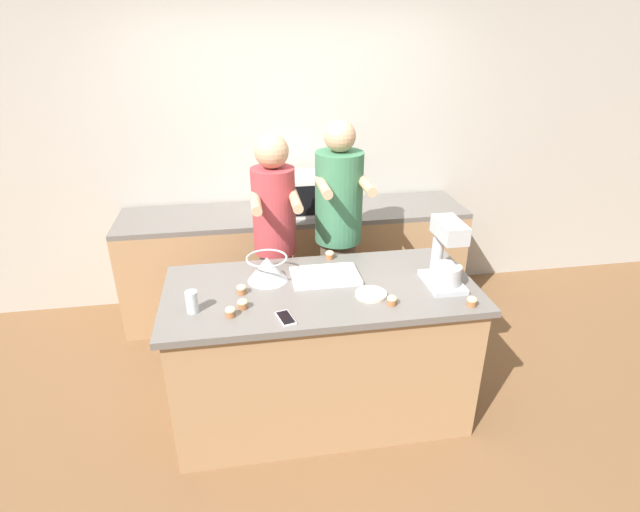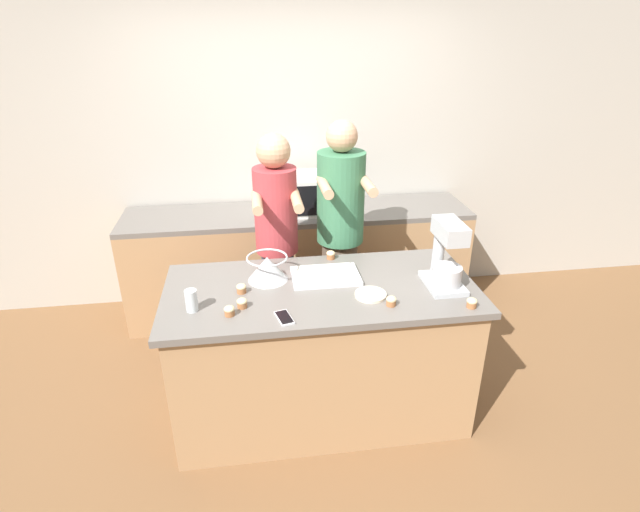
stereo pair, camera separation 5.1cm
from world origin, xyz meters
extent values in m
plane|color=brown|center=(0.00, 0.00, 0.00)|extent=(16.00, 16.00, 0.00)
cube|color=#B2ADA3|center=(0.00, 1.64, 1.35)|extent=(10.00, 0.06, 2.70)
cube|color=#A87F56|center=(0.00, 0.00, 0.43)|extent=(1.74, 0.79, 0.86)
cube|color=#66605B|center=(0.00, 0.00, 0.88)|extent=(1.81, 0.84, 0.04)
cube|color=#A87F56|center=(0.00, 1.29, 0.43)|extent=(2.80, 0.60, 0.86)
cube|color=#66605B|center=(0.00, 1.29, 0.88)|extent=(2.80, 0.60, 0.04)
cylinder|color=#33384C|center=(-0.21, 0.64, 0.43)|extent=(0.23, 0.23, 0.86)
cylinder|color=#A8383D|center=(-0.21, 0.64, 1.15)|extent=(0.29, 0.29, 0.58)
sphere|color=tan|center=(-0.21, 0.64, 1.56)|extent=(0.22, 0.22, 0.22)
cylinder|color=tan|center=(-0.33, 0.47, 1.28)|extent=(0.06, 0.34, 0.06)
cylinder|color=tan|center=(-0.09, 0.47, 1.28)|extent=(0.06, 0.34, 0.06)
cylinder|color=brown|center=(0.23, 0.64, 0.46)|extent=(0.25, 0.25, 0.91)
cylinder|color=#38704C|center=(0.23, 0.64, 1.22)|extent=(0.32, 0.32, 0.62)
sphere|color=tan|center=(0.23, 0.64, 1.64)|extent=(0.21, 0.21, 0.21)
cylinder|color=tan|center=(0.09, 0.47, 1.36)|extent=(0.06, 0.34, 0.06)
cylinder|color=tan|center=(0.36, 0.47, 1.36)|extent=(0.06, 0.34, 0.06)
cube|color=#B2B7BC|center=(0.71, -0.08, 0.92)|extent=(0.20, 0.30, 0.03)
cylinder|color=#B2B7BC|center=(0.71, 0.03, 1.07)|extent=(0.07, 0.07, 0.27)
cube|color=#B2B7BC|center=(0.71, -0.10, 1.26)|extent=(0.13, 0.26, 0.10)
cylinder|color=#BCBCC1|center=(0.71, -0.12, 0.99)|extent=(0.17, 0.17, 0.11)
cone|color=#BCBCC1|center=(-0.30, 0.14, 0.98)|extent=(0.24, 0.24, 0.15)
torus|color=#BCBCC1|center=(-0.30, 0.14, 1.05)|extent=(0.24, 0.24, 0.01)
cube|color=silver|center=(0.04, 0.11, 0.92)|extent=(0.40, 0.27, 0.02)
cube|color=white|center=(0.04, 0.11, 0.94)|extent=(0.33, 0.22, 0.02)
cube|color=silver|center=(0.03, 1.29, 1.05)|extent=(0.48, 0.38, 0.30)
cube|color=black|center=(-0.01, 1.10, 1.05)|extent=(0.33, 0.01, 0.24)
cube|color=#2D2D2D|center=(0.20, 1.10, 1.05)|extent=(0.10, 0.01, 0.24)
cube|color=silver|center=(-0.24, -0.31, 0.91)|extent=(0.10, 0.16, 0.01)
cube|color=black|center=(-0.24, -0.31, 0.92)|extent=(0.09, 0.14, 0.00)
cylinder|color=silver|center=(-0.72, -0.15, 0.97)|extent=(0.06, 0.06, 0.12)
cylinder|color=beige|center=(0.26, -0.14, 0.91)|extent=(0.18, 0.18, 0.02)
cylinder|color=#9E6038|center=(0.77, -0.34, 0.92)|extent=(0.05, 0.05, 0.03)
ellipsoid|color=beige|center=(0.77, -0.34, 0.94)|extent=(0.06, 0.06, 0.03)
cylinder|color=#9E6038|center=(-0.45, -0.16, 0.92)|extent=(0.05, 0.05, 0.03)
ellipsoid|color=beige|center=(-0.45, -0.16, 0.94)|extent=(0.06, 0.06, 0.03)
cylinder|color=#9E6038|center=(-0.46, 0.00, 0.92)|extent=(0.05, 0.05, 0.03)
ellipsoid|color=beige|center=(-0.46, 0.00, 0.94)|extent=(0.06, 0.06, 0.03)
cylinder|color=#9E6038|center=(0.35, -0.26, 0.92)|extent=(0.05, 0.05, 0.03)
ellipsoid|color=beige|center=(0.35, -0.26, 0.94)|extent=(0.06, 0.06, 0.03)
cylinder|color=#9E6038|center=(0.12, 0.37, 0.92)|extent=(0.05, 0.05, 0.03)
ellipsoid|color=beige|center=(0.12, 0.37, 0.94)|extent=(0.06, 0.06, 0.03)
cylinder|color=#9E6038|center=(-0.52, -0.23, 0.92)|extent=(0.05, 0.05, 0.03)
ellipsoid|color=beige|center=(-0.52, -0.23, 0.94)|extent=(0.06, 0.06, 0.03)
camera|label=1|loc=(-0.42, -2.50, 2.31)|focal=28.00mm
camera|label=2|loc=(-0.37, -2.51, 2.31)|focal=28.00mm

